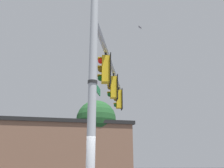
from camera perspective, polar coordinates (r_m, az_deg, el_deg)
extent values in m
cylinder|color=#ADB2B7|center=(6.36, -4.87, -4.92)|extent=(0.23, 0.23, 6.68)
cylinder|color=#ADB2B7|center=(10.89, -0.10, 4.25)|extent=(7.78, 2.02, 0.19)
cylinder|color=black|center=(9.23, -1.53, 7.06)|extent=(0.08, 0.08, 0.18)
cube|color=gold|center=(9.00, -1.56, 3.49)|extent=(0.36, 0.30, 1.05)
sphere|color=red|center=(9.12, -2.73, 5.59)|extent=(0.22, 0.22, 0.22)
cube|color=gold|center=(9.16, -2.85, 6.16)|extent=(0.24, 0.20, 0.03)
sphere|color=brown|center=(8.99, -2.76, 3.53)|extent=(0.22, 0.22, 0.22)
cube|color=gold|center=(9.02, -2.88, 4.12)|extent=(0.24, 0.20, 0.03)
sphere|color=#0F4C19|center=(8.87, -2.79, 1.41)|extent=(0.22, 0.22, 0.22)
cube|color=gold|center=(8.90, -2.91, 2.02)|extent=(0.24, 0.20, 0.03)
cube|color=black|center=(9.01, -0.48, 3.45)|extent=(0.54, 0.03, 1.22)
cylinder|color=black|center=(11.49, 0.37, 2.09)|extent=(0.08, 0.08, 0.18)
cube|color=gold|center=(11.30, 0.38, -0.85)|extent=(0.36, 0.30, 1.05)
sphere|color=red|center=(11.39, -0.57, 0.87)|extent=(0.22, 0.22, 0.22)
cube|color=gold|center=(11.42, -0.66, 1.34)|extent=(0.24, 0.20, 0.03)
sphere|color=brown|center=(11.29, -0.57, -0.82)|extent=(0.22, 0.22, 0.22)
cube|color=gold|center=(11.31, -0.67, -0.34)|extent=(0.24, 0.20, 0.03)
sphere|color=#0F4C19|center=(11.19, -0.58, -2.54)|extent=(0.22, 0.22, 0.22)
cube|color=gold|center=(11.22, -0.68, -2.05)|extent=(0.24, 0.20, 0.03)
cube|color=black|center=(11.32, 1.24, -0.88)|extent=(0.54, 0.03, 1.22)
cylinder|color=black|center=(13.82, 1.64, -1.23)|extent=(0.08, 0.08, 0.18)
cube|color=gold|center=(13.66, 1.66, -3.71)|extent=(0.36, 0.30, 1.05)
sphere|color=red|center=(13.72, 0.87, -2.27)|extent=(0.22, 0.22, 0.22)
cube|color=gold|center=(13.75, 0.78, -1.87)|extent=(0.24, 0.20, 0.03)
sphere|color=brown|center=(13.64, 0.87, -3.69)|extent=(0.22, 0.22, 0.22)
cube|color=gold|center=(13.66, 0.79, -3.29)|extent=(0.24, 0.20, 0.03)
sphere|color=#0F4C19|center=(13.56, 0.88, -5.13)|extent=(0.22, 0.22, 0.22)
cube|color=gold|center=(13.58, 0.79, -4.72)|extent=(0.24, 0.20, 0.03)
cube|color=black|center=(13.68, 2.37, -3.73)|extent=(0.54, 0.03, 1.22)
cube|color=#147238|center=(7.12, -3.66, -1.11)|extent=(0.98, 0.26, 0.22)
cube|color=white|center=(7.12, -3.80, -1.11)|extent=(0.98, 0.24, 0.04)
cylinder|color=#262626|center=(6.52, -4.73, 0.42)|extent=(0.27, 0.27, 0.08)
ellipsoid|color=gray|center=(13.04, 6.80, 13.44)|extent=(0.17, 0.18, 0.06)
cube|color=gray|center=(13.03, 6.75, 13.52)|extent=(0.23, 0.23, 0.02)
cube|color=gray|center=(13.05, 6.84, 13.44)|extent=(0.23, 0.22, 0.09)
cube|color=brown|center=(21.93, -11.88, -15.99)|extent=(7.28, 11.77, 4.61)
cube|color=#193F1E|center=(25.12, -12.18, -15.54)|extent=(2.40, 10.00, 0.30)
cube|color=black|center=(22.10, -11.49, -9.62)|extent=(7.57, 12.25, 0.30)
cylinder|color=#4C3823|center=(20.91, -4.01, -17.32)|extent=(0.39, 0.39, 3.83)
sphere|color=#1E4C23|center=(21.14, -3.83, -8.74)|extent=(3.54, 3.54, 3.54)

